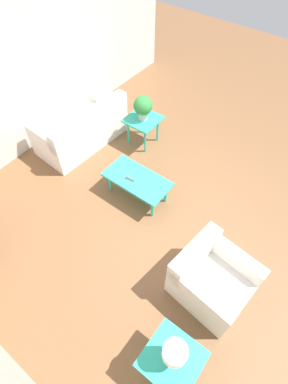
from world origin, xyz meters
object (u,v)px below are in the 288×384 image
at_px(side_table_plant, 143,122).
at_px(sofa, 83,129).
at_px(armchair, 211,279).
at_px(potted_plant, 143,106).
at_px(side_table_lamp, 172,360).
at_px(table_lamp, 175,354).
at_px(coffee_table, 137,181).

bearing_deg(side_table_plant, sofa, 38.21).
relative_size(armchair, potted_plant, 2.22).
relative_size(armchair, side_table_lamp, 1.71).
height_order(side_table_plant, potted_plant, potted_plant).
xyz_separation_m(side_table_plant, table_lamp, (-2.62, 2.93, 0.36)).
bearing_deg(table_lamp, sofa, -32.23).
bearing_deg(sofa, armchair, 75.15).
bearing_deg(potted_plant, side_table_lamp, 131.78).
distance_m(side_table_lamp, potted_plant, 3.95).
bearing_deg(coffee_table, side_table_plant, -56.66).
bearing_deg(armchair, side_table_lamp, -166.76).
xyz_separation_m(sofa, armchair, (-3.40, 1.11, -0.02)).
bearing_deg(armchair, table_lamp, -166.76).
distance_m(side_table_plant, side_table_lamp, 3.93).
xyz_separation_m(coffee_table, side_table_plant, (0.74, -1.13, 0.10)).
xyz_separation_m(sofa, coffee_table, (-1.65, 0.42, 0.06)).
xyz_separation_m(armchair, table_lamp, (-0.13, 1.11, 0.53)).
distance_m(armchair, coffee_table, 1.88).
xyz_separation_m(armchair, side_table_lamp, (-0.13, 1.11, 0.18)).
bearing_deg(coffee_table, armchair, 158.43).
relative_size(sofa, potted_plant, 3.89).
height_order(sofa, side_table_lamp, sofa).
relative_size(side_table_lamp, table_lamp, 1.44).
relative_size(sofa, side_table_plant, 3.00).
bearing_deg(side_table_plant, armchair, 143.85).
xyz_separation_m(coffee_table, potted_plant, (0.74, -1.13, 0.44)).
bearing_deg(sofa, potted_plant, 131.46).
xyz_separation_m(sofa, potted_plant, (-0.90, -0.71, 0.50)).
height_order(side_table_lamp, table_lamp, table_lamp).
bearing_deg(side_table_plant, side_table_lamp, 131.78).
xyz_separation_m(side_table_plant, potted_plant, (0.00, -0.00, 0.34)).
bearing_deg(potted_plant, side_table_plant, 143.13).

